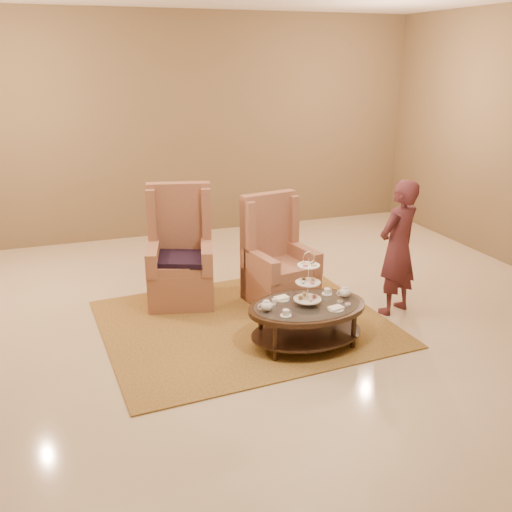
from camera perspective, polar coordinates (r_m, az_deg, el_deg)
name	(u,v)px	position (r m, az deg, el deg)	size (l,w,h in m)	color
ground	(268,334)	(6.16, 1.24, -7.80)	(8.00, 8.00, 0.00)	beige
ceiling	(268,334)	(6.16, 1.24, -7.80)	(8.00, 8.00, 0.02)	white
wall_back	(181,127)	(9.39, -7.53, 12.66)	(8.00, 0.04, 3.50)	olive
rug	(244,323)	(6.37, -1.16, -6.73)	(3.17, 2.70, 0.02)	#A38539
tea_table	(307,312)	(5.80, 5.12, -5.61)	(1.23, 0.87, 1.02)	black
armchair_left	(181,262)	(6.89, -7.53, -0.65)	(0.92, 0.94, 1.40)	#A0664B
armchair_right	(276,267)	(6.80, 2.06, -1.11)	(0.82, 0.84, 1.30)	#A0664B
person	(398,248)	(6.59, 14.00, 0.80)	(0.66, 0.55, 1.56)	#55242A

